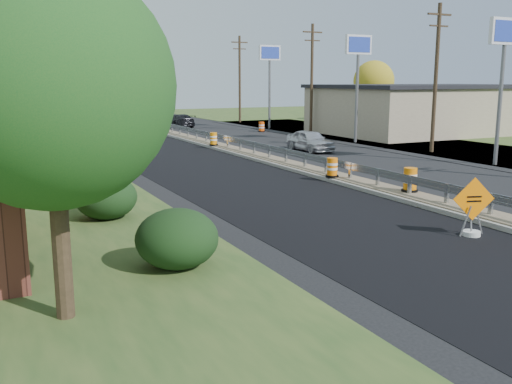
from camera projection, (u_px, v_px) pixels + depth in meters
name	position (u px, v px, depth m)	size (l,w,h in m)	color
ground	(377.00, 190.00, 24.46)	(140.00, 140.00, 0.00)	black
milled_overlay	(198.00, 166.00, 31.33)	(7.20, 120.00, 0.01)	black
median	(286.00, 164.00, 31.47)	(1.60, 55.00, 0.23)	gray
guardrail	(277.00, 151.00, 32.23)	(0.10, 46.15, 0.72)	silver
retail_building_near	(426.00, 109.00, 50.77)	(18.50, 12.50, 4.27)	tan
pylon_sign_south	(504.00, 45.00, 30.42)	(2.20, 0.30, 7.90)	slate
pylon_sign_mid	(358.00, 55.00, 41.85)	(2.20, 0.30, 7.90)	slate
pylon_sign_north	(270.00, 61.00, 54.16)	(2.20, 0.30, 7.90)	slate
utility_pole_smid	(436.00, 76.00, 36.43)	(1.90, 0.26, 9.40)	#473523
utility_pole_nmid	(312.00, 77.00, 49.62)	(1.90, 0.26, 9.40)	#473523
utility_pole_north	(240.00, 77.00, 62.81)	(1.90, 0.26, 9.40)	#473523
hedge_south	(177.00, 238.00, 14.25)	(2.09, 2.09, 1.52)	black
hedge_mid	(106.00, 197.00, 19.30)	(2.09, 2.09, 1.52)	black
hedge_north	(88.00, 171.00, 24.80)	(2.09, 2.09, 1.52)	black
tree_near_green	(50.00, 86.00, 10.45)	(4.62, 4.62, 6.86)	#473523
tree_near_red	(24.00, 75.00, 26.65)	(4.95, 4.95, 7.35)	#473523
tree_far_yellow	(374.00, 81.00, 64.80)	(4.62, 4.62, 6.86)	#473523
caution_sign	(472.00, 221.00, 17.20)	(1.25, 0.55, 1.81)	white
barrel_median_near	(410.00, 180.00, 22.93)	(0.66, 0.66, 0.96)	black
barrel_median_mid	(332.00, 168.00, 26.43)	(0.60, 0.60, 0.88)	black
barrel_median_far	(213.00, 139.00, 39.25)	(0.60, 0.60, 0.88)	black
barrel_shoulder_far	(262.00, 127.00, 52.08)	(0.62, 0.62, 0.91)	black
car_silver	(310.00, 141.00, 37.81)	(1.67, 4.15, 1.41)	silver
car_dark_far	(180.00, 121.00, 56.89)	(1.85, 4.56, 1.32)	black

